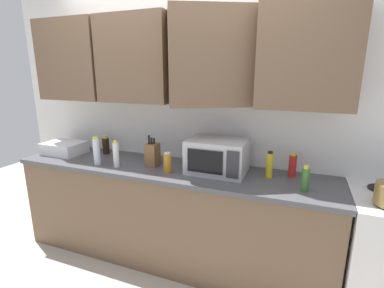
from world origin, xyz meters
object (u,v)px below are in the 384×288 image
Objects in this scene: bottle_clear_tall at (97,151)px; knife_block at (153,154)px; bottle_white_jar at (116,154)px; bottle_green_oil at (305,179)px; bottle_red_sauce at (293,166)px; microwave at (217,156)px; bottle_amber_vinegar at (168,163)px; dish_rack at (65,148)px; bottle_soy_dark at (106,145)px; bottle_yellow_mustard at (269,165)px.

knife_block is at bearing 18.48° from bottle_clear_tall.
knife_block is 0.32m from bottle_white_jar.
bottle_white_jar is at bearing -178.52° from bottle_green_oil.
knife_block reaches higher than bottle_red_sauce.
microwave reaches higher than knife_block.
bottle_white_jar reaches higher than bottle_amber_vinegar.
dish_rack is at bearing -178.39° from microwave.
bottle_clear_tall is (0.16, -0.33, 0.04)m from bottle_soy_dark.
bottle_white_jar is at bearing 3.85° from bottle_clear_tall.
microwave is 1.72× the size of knife_block.
bottle_white_jar is at bearing -176.66° from bottle_amber_vinegar.
bottle_green_oil reaches higher than dish_rack.
bottle_clear_tall reaches higher than dish_rack.
microwave is at bearing 167.40° from bottle_green_oil.
bottle_red_sauce is at bearing 7.90° from knife_block.
bottle_clear_tall is at bearing -64.49° from bottle_soy_dark.
microwave is at bearing 12.57° from bottle_white_jar.
dish_rack is (-1.62, -0.05, -0.08)m from microwave.
bottle_white_jar is 0.20m from bottle_clear_tall.
microwave is 0.61m from bottle_red_sauce.
knife_block is 1.46× the size of bottle_green_oil.
bottle_white_jar is at bearing -41.34° from bottle_soy_dark.
bottle_white_jar is (0.75, -0.15, 0.05)m from dish_rack.
bottle_green_oil is at bearing -2.69° from dish_rack.
bottle_yellow_mustard is (1.01, 0.08, 0.00)m from knife_block.
bottle_amber_vinegar is 0.73× the size of bottle_white_jar.
microwave is at bearing -175.42° from bottle_yellow_mustard.
bottle_green_oil is 1.03× the size of bottle_soy_dark.
bottle_red_sauce is 0.89× the size of bottle_yellow_mustard.
bottle_clear_tall is at bearing -176.15° from bottle_white_jar.
bottle_red_sauce is 1.04× the size of bottle_soy_dark.
microwave is 2.01× the size of bottle_white_jar.
bottle_yellow_mustard is at bearing -153.90° from bottle_red_sauce.
bottle_amber_vinegar is at bearing -156.52° from microwave.
knife_block reaches higher than dish_rack.
microwave is 0.71m from bottle_green_oil.
bottle_green_oil is 0.33m from bottle_yellow_mustard.
bottle_clear_tall is at bearing -169.03° from microwave.
bottle_soy_dark is at bearing 161.42° from bottle_amber_vinegar.
bottle_amber_vinegar is (1.24, -0.12, 0.02)m from dish_rack.
microwave reaches higher than bottle_clear_tall.
microwave is 1.09m from bottle_clear_tall.
bottle_soy_dark is (-1.23, 0.12, -0.05)m from microwave.
dish_rack is 0.57m from bottle_clear_tall.
microwave reaches higher than bottle_white_jar.
bottle_clear_tall is (-1.76, -0.05, 0.04)m from bottle_green_oil.
bottle_green_oil is at bearing -70.39° from bottle_red_sauce.
bottle_yellow_mustard reaches higher than bottle_green_oil.
bottle_yellow_mustard is (1.29, 0.23, -0.01)m from bottle_white_jar.
bottle_amber_vinegar is (-0.38, -0.17, -0.06)m from microwave.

